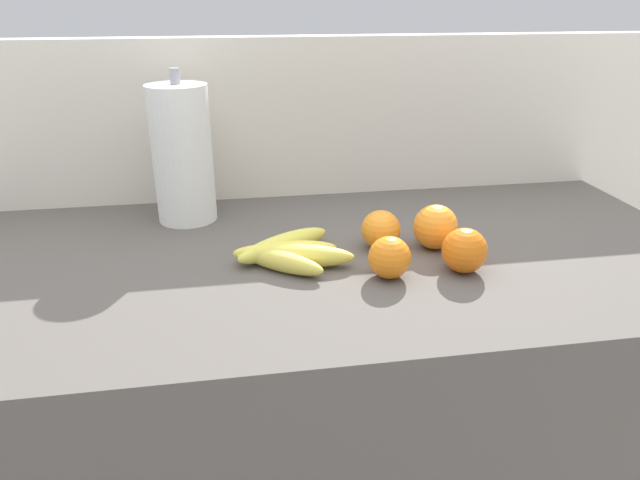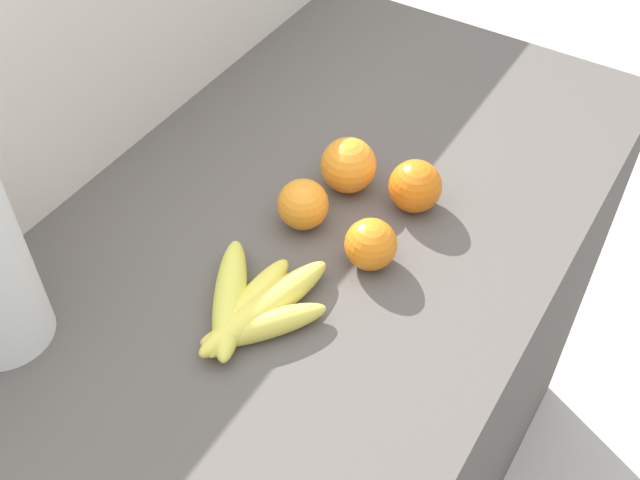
{
  "view_description": "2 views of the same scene",
  "coord_description": "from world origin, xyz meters",
  "px_view_note": "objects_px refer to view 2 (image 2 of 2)",
  "views": [
    {
      "loc": [
        -0.13,
        -0.92,
        1.38
      ],
      "look_at": [
        0.02,
        -0.02,
        0.99
      ],
      "focal_mm": 32.07,
      "sensor_mm": 36.0,
      "label": 1
    },
    {
      "loc": [
        -0.51,
        -0.42,
        1.73
      ],
      "look_at": [
        0.04,
        -0.07,
        1.04
      ],
      "focal_mm": 43.58,
      "sensor_mm": 36.0,
      "label": 2
    }
  ],
  "objects_px": {
    "orange_right": "(371,244)",
    "orange_back_left": "(303,204)",
    "banana_bunch": "(251,308)",
    "orange_back_right": "(415,186)",
    "orange_far_right": "(346,164)"
  },
  "relations": [
    {
      "from": "orange_right",
      "to": "orange_back_left",
      "type": "xyz_separation_m",
      "value": [
        0.02,
        0.12,
        0.0
      ]
    },
    {
      "from": "banana_bunch",
      "to": "orange_back_right",
      "type": "xyz_separation_m",
      "value": [
        0.29,
        -0.08,
        0.02
      ]
    },
    {
      "from": "orange_back_left",
      "to": "orange_far_right",
      "type": "relative_size",
      "value": 0.88
    },
    {
      "from": "orange_back_left",
      "to": "orange_right",
      "type": "bearing_deg",
      "value": -97.92
    },
    {
      "from": "orange_back_left",
      "to": "orange_back_right",
      "type": "relative_size",
      "value": 0.95
    },
    {
      "from": "banana_bunch",
      "to": "orange_back_right",
      "type": "relative_size",
      "value": 2.8
    },
    {
      "from": "orange_right",
      "to": "orange_far_right",
      "type": "bearing_deg",
      "value": 42.73
    },
    {
      "from": "orange_far_right",
      "to": "orange_back_right",
      "type": "bearing_deg",
      "value": -82.43
    },
    {
      "from": "banana_bunch",
      "to": "orange_far_right",
      "type": "xyz_separation_m",
      "value": [
        0.28,
        0.03,
        0.02
      ]
    },
    {
      "from": "orange_right",
      "to": "orange_back_left",
      "type": "bearing_deg",
      "value": 82.08
    },
    {
      "from": "orange_right",
      "to": "orange_far_right",
      "type": "relative_size",
      "value": 0.86
    },
    {
      "from": "banana_bunch",
      "to": "orange_back_left",
      "type": "height_order",
      "value": "orange_back_left"
    },
    {
      "from": "banana_bunch",
      "to": "orange_back_left",
      "type": "bearing_deg",
      "value": 11.58
    },
    {
      "from": "banana_bunch",
      "to": "orange_back_left",
      "type": "xyz_separation_m",
      "value": [
        0.18,
        0.04,
        0.02
      ]
    },
    {
      "from": "banana_bunch",
      "to": "orange_far_right",
      "type": "relative_size",
      "value": 2.6
    }
  ]
}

